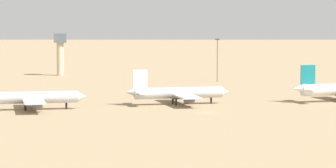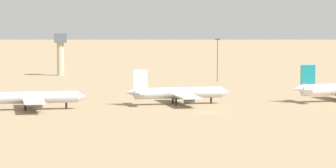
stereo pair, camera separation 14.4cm
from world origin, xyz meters
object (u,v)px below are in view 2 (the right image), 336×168
at_px(parked_jet_red_2, 28,98).
at_px(control_tower, 60,50).
at_px(light_pole_west, 217,57).
at_px(parked_jet_white_3, 177,93).

distance_m(parked_jet_red_2, control_tower, 142.60).
distance_m(control_tower, light_pole_west, 77.52).
bearing_deg(light_pole_west, control_tower, 139.56).
distance_m(parked_jet_red_2, parked_jet_white_3, 45.02).
bearing_deg(parked_jet_white_3, parked_jet_red_2, -174.02).
distance_m(parked_jet_red_2, light_pole_west, 122.71).
height_order(parked_jet_white_3, control_tower, control_tower).
relative_size(parked_jet_white_3, light_pole_west, 1.84).
bearing_deg(control_tower, parked_jet_red_2, -99.76).
height_order(parked_jet_red_2, control_tower, control_tower).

